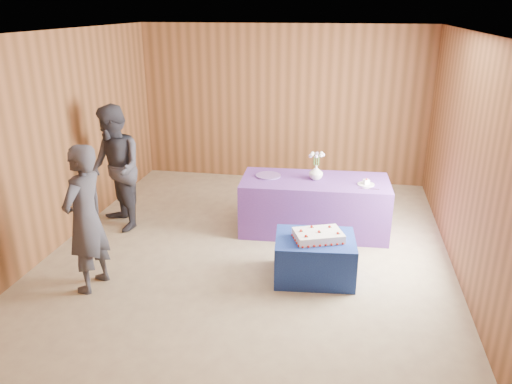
% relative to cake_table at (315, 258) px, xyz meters
% --- Properties ---
extents(ground, '(6.00, 6.00, 0.00)m').
position_rel_cake_table_xyz_m(ground, '(-0.85, 0.47, -0.25)').
color(ground, tan).
rests_on(ground, ground).
extents(room_shell, '(5.04, 6.04, 2.72)m').
position_rel_cake_table_xyz_m(room_shell, '(-0.85, 0.47, 1.55)').
color(room_shell, brown).
rests_on(room_shell, ground).
extents(cake_table, '(0.96, 0.78, 0.50)m').
position_rel_cake_table_xyz_m(cake_table, '(0.00, 0.00, 0.00)').
color(cake_table, navy).
rests_on(cake_table, ground).
extents(serving_table, '(2.04, 1.00, 0.75)m').
position_rel_cake_table_xyz_m(serving_table, '(-0.11, 1.30, 0.12)').
color(serving_table, '#5E3086').
rests_on(serving_table, ground).
extents(sheet_cake, '(0.64, 0.54, 0.13)m').
position_rel_cake_table_xyz_m(sheet_cake, '(0.03, -0.03, 0.30)').
color(sheet_cake, white).
rests_on(sheet_cake, cake_table).
extents(vase, '(0.21, 0.21, 0.20)m').
position_rel_cake_table_xyz_m(vase, '(-0.10, 1.33, 0.60)').
color(vase, silver).
rests_on(vase, serving_table).
extents(flower_spray, '(0.22, 0.22, 0.17)m').
position_rel_cake_table_xyz_m(flower_spray, '(-0.10, 1.33, 0.84)').
color(flower_spray, '#37702D').
rests_on(flower_spray, vase).
extents(platter, '(0.38, 0.38, 0.02)m').
position_rel_cake_table_xyz_m(platter, '(-0.76, 1.33, 0.51)').
color(platter, '#6B4993').
rests_on(platter, serving_table).
extents(plate, '(0.26, 0.26, 0.01)m').
position_rel_cake_table_xyz_m(plate, '(0.57, 1.22, 0.51)').
color(plate, silver).
rests_on(plate, serving_table).
extents(cake_slice, '(0.10, 0.09, 0.09)m').
position_rel_cake_table_xyz_m(cake_slice, '(0.57, 1.22, 0.55)').
color(cake_slice, white).
rests_on(cake_slice, plate).
extents(knife, '(0.26, 0.03, 0.00)m').
position_rel_cake_table_xyz_m(knife, '(0.60, 1.06, 0.50)').
color(knife, '#BABABF').
rests_on(knife, serving_table).
extents(guest_left, '(0.48, 0.66, 1.65)m').
position_rel_cake_table_xyz_m(guest_left, '(-2.43, -0.66, 0.58)').
color(guest_left, '#33333C').
rests_on(guest_left, ground).
extents(guest_right, '(1.07, 1.07, 1.75)m').
position_rel_cake_table_xyz_m(guest_right, '(-2.82, 0.90, 0.63)').
color(guest_right, '#32323C').
rests_on(guest_right, ground).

